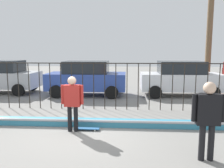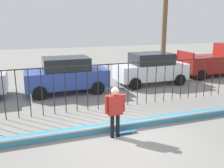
{
  "view_description": "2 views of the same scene",
  "coord_description": "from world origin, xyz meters",
  "px_view_note": "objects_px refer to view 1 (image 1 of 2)",
  "views": [
    {
      "loc": [
        1.42,
        -6.65,
        2.47
      ],
      "look_at": [
        0.81,
        2.51,
        1.15
      ],
      "focal_mm": 37.45,
      "sensor_mm": 36.0,
      "label": 1
    },
    {
      "loc": [
        -2.83,
        -6.88,
        3.7
      ],
      "look_at": [
        0.48,
        2.53,
        1.19
      ],
      "focal_mm": 39.65,
      "sensor_mm": 36.0,
      "label": 2
    }
  ],
  "objects_px": {
    "skateboard": "(87,128)",
    "parked_car_blue": "(87,78)",
    "camera_operator": "(208,114)",
    "parked_car_silver": "(1,76)",
    "skateboarder": "(72,99)",
    "parked_car_white": "(180,78)"
  },
  "relations": [
    {
      "from": "skateboard",
      "to": "camera_operator",
      "type": "height_order",
      "value": "camera_operator"
    },
    {
      "from": "parked_car_silver",
      "to": "parked_car_white",
      "type": "distance_m",
      "value": 10.29
    },
    {
      "from": "skateboarder",
      "to": "skateboard",
      "type": "distance_m",
      "value": 1.05
    },
    {
      "from": "camera_operator",
      "to": "parked_car_white",
      "type": "height_order",
      "value": "parked_car_white"
    },
    {
      "from": "parked_car_silver",
      "to": "parked_car_blue",
      "type": "bearing_deg",
      "value": -6.79
    },
    {
      "from": "parked_car_blue",
      "to": "skateboarder",
      "type": "bearing_deg",
      "value": -86.44
    },
    {
      "from": "skateboarder",
      "to": "parked_car_silver",
      "type": "height_order",
      "value": "parked_car_silver"
    },
    {
      "from": "skateboard",
      "to": "parked_car_blue",
      "type": "xyz_separation_m",
      "value": [
        -1.0,
        5.79,
        0.91
      ]
    },
    {
      "from": "skateboarder",
      "to": "parked_car_silver",
      "type": "xyz_separation_m",
      "value": [
        -5.73,
        6.27,
        -0.05
      ]
    },
    {
      "from": "parked_car_silver",
      "to": "camera_operator",
      "type": "bearing_deg",
      "value": -43.68
    },
    {
      "from": "skateboarder",
      "to": "parked_car_blue",
      "type": "relative_size",
      "value": 0.4
    },
    {
      "from": "parked_car_white",
      "to": "skateboard",
      "type": "bearing_deg",
      "value": -128.51
    },
    {
      "from": "camera_operator",
      "to": "parked_car_silver",
      "type": "distance_m",
      "value": 12.15
    },
    {
      "from": "skateboarder",
      "to": "parked_car_white",
      "type": "bearing_deg",
      "value": 67.34
    },
    {
      "from": "parked_car_white",
      "to": "parked_car_blue",
      "type": "bearing_deg",
      "value": 178.47
    },
    {
      "from": "skateboarder",
      "to": "camera_operator",
      "type": "bearing_deg",
      "value": -12.05
    },
    {
      "from": "skateboard",
      "to": "parked_car_silver",
      "type": "bearing_deg",
      "value": 151.38
    },
    {
      "from": "skateboarder",
      "to": "parked_car_white",
      "type": "distance_m",
      "value": 7.62
    },
    {
      "from": "skateboarder",
      "to": "parked_car_silver",
      "type": "bearing_deg",
      "value": 146.47
    },
    {
      "from": "skateboard",
      "to": "parked_car_blue",
      "type": "relative_size",
      "value": 0.19
    },
    {
      "from": "camera_operator",
      "to": "parked_car_silver",
      "type": "relative_size",
      "value": 0.42
    },
    {
      "from": "parked_car_silver",
      "to": "parked_car_blue",
      "type": "height_order",
      "value": "same"
    }
  ]
}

